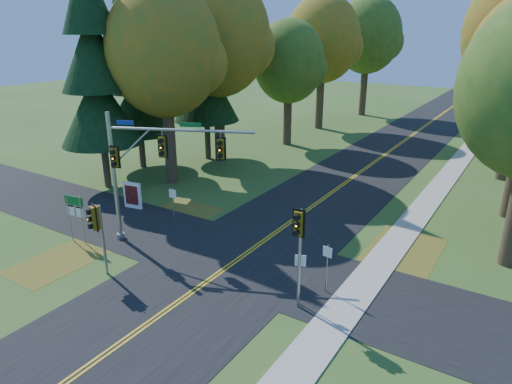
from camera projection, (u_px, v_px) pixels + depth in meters
The scene contains 25 objects.
ground at pixel (216, 275), 21.61m from camera, with size 160.00×160.00×0.00m, color #32571E.
road_main at pixel (216, 275), 21.61m from camera, with size 8.00×160.00×0.02m, color black.
road_cross at pixel (240, 258), 23.19m from camera, with size 60.00×6.00×0.02m, color black.
centerline_left at pixel (214, 274), 21.65m from camera, with size 0.10×160.00×0.01m, color gold.
centerline_right at pixel (218, 276), 21.55m from camera, with size 0.10×160.00×0.01m, color gold.
sidewalk_east at pixel (338, 317), 18.47m from camera, with size 1.60×160.00×0.06m, color #9E998E.
leaf_patch_w_near at pixel (171, 218), 28.06m from camera, with size 4.00×6.00×0.00m, color brown.
leaf_patch_e at pixel (396, 261), 22.93m from camera, with size 3.50×8.00×0.00m, color brown.
leaf_patch_w_far at pixel (61, 260), 23.02m from camera, with size 3.00×5.00×0.00m, color brown.
tree_w_a at pixel (165, 52), 31.43m from camera, with size 8.00×8.00×14.15m.
tree_w_b at pixel (218, 36), 36.90m from camera, with size 8.60×8.60×15.38m.
tree_w_c at pixel (290, 62), 43.11m from camera, with size 6.80×6.80×11.91m.
tree_w_d at pixel (324, 40), 49.69m from camera, with size 8.20×8.20×14.56m.
tree_w_e at pixel (369, 35), 57.62m from camera, with size 8.40×8.40×14.97m.
pine_a at pixel (93, 57), 30.55m from camera, with size 5.60×5.60×19.48m.
pine_b at pixel (135, 67), 35.62m from camera, with size 5.60×5.60×17.31m.
pine_c at pixel (204, 45), 37.55m from camera, with size 5.60×5.60×20.56m.
traffic_mast at pixel (147, 162), 23.52m from camera, with size 7.20×3.43×7.06m.
east_signal_pole at pixel (299, 235), 17.88m from camera, with size 0.52×0.60×4.52m.
ped_signal_pole at pixel (96, 223), 20.75m from camera, with size 0.55×0.66×3.61m.
route_sign_cluster at pixel (75, 209), 24.33m from camera, with size 1.27×0.22×2.73m.
info_kiosk at pixel (133, 195), 29.36m from camera, with size 1.28×0.39×1.75m.
reg_sign_e_north at pixel (327, 260), 19.74m from camera, with size 0.44×0.09×2.30m.
reg_sign_e_south at pixel (300, 270), 18.80m from camera, with size 0.45×0.19×2.43m.
reg_sign_w at pixel (173, 201), 26.09m from camera, with size 0.48×0.09×2.50m.
Camera 1 is at (11.79, -14.97, 11.11)m, focal length 32.00 mm.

